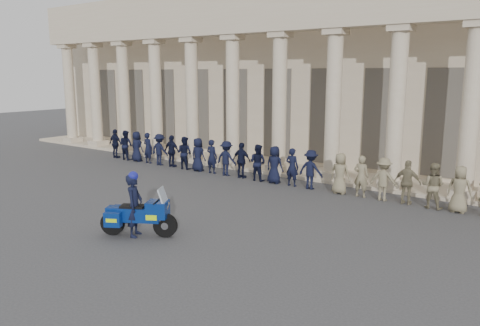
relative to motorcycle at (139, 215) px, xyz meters
name	(u,v)px	position (x,y,z in m)	size (l,w,h in m)	color
ground	(178,224)	(0.13, 1.43, -0.62)	(90.00, 90.00, 0.00)	#3D3D3F
building	(365,73)	(0.13, 16.18, 3.91)	(40.00, 12.50, 9.00)	#C2AF91
officer_rank	(262,163)	(-0.94, 7.75, 0.17)	(19.89, 0.59, 1.57)	black
motorcycle	(139,215)	(0.00, 0.00, 0.00)	(2.02, 1.44, 1.43)	black
rider	(134,204)	(-0.11, -0.06, 0.31)	(0.69, 0.77, 1.87)	black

